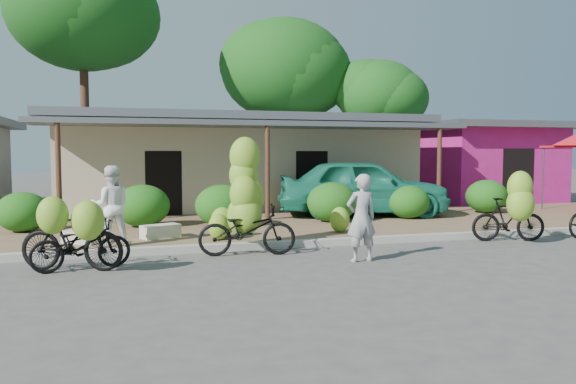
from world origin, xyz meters
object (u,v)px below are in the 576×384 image
at_px(bystander, 111,206).
at_px(vendor, 361,218).
at_px(tree_near_right, 374,93).
at_px(bike_far_left, 82,241).
at_px(bike_left, 70,237).
at_px(tree_center_right, 280,68).
at_px(bike_right, 513,212).
at_px(sack_far, 81,237).
at_px(tree_far_center, 78,9).
at_px(sack_near, 160,231).
at_px(bike_center, 246,209).
at_px(teal_van, 363,187).

bearing_deg(bystander, vendor, 149.14).
bearing_deg(tree_near_right, bike_far_left, -130.79).
relative_size(tree_near_right, bike_left, 3.36).
xyz_separation_m(tree_center_right, bike_right, (1.18, -15.45, -5.36)).
xyz_separation_m(tree_near_right, bystander, (-11.56, -12.01, -3.87)).
bearing_deg(sack_far, bystander, -38.96).
height_order(tree_far_center, tree_center_right, tree_far_center).
relative_size(bike_right, bystander, 1.05).
height_order(tree_far_center, sack_near, tree_far_center).
height_order(sack_far, vendor, vendor).
relative_size(bike_left, bike_center, 0.80).
bearing_deg(teal_van, sack_far, 123.41).
height_order(bike_far_left, sack_far, bike_far_left).
xyz_separation_m(tree_center_right, sack_far, (-8.19, -13.50, -5.82)).
relative_size(bike_far_left, bike_center, 0.75).
bearing_deg(sack_far, bike_far_left, -85.71).
height_order(sack_near, vendor, vendor).
height_order(bike_center, teal_van, bike_center).
bearing_deg(bike_right, bystander, 97.14).
height_order(bike_left, bike_center, bike_center).
distance_m(tree_far_center, teal_van, 14.99).
bearing_deg(teal_van, bike_far_left, 137.52).
relative_size(tree_far_center, bike_left, 5.52).
relative_size(bike_center, teal_van, 0.46).
xyz_separation_m(sack_far, bystander, (0.63, -0.51, 0.70)).
xyz_separation_m(tree_near_right, bike_center, (-8.91, -13.01, -3.92)).
bearing_deg(tree_center_right, teal_van, -91.52).
relative_size(tree_center_right, sack_near, 9.88).
distance_m(sack_near, vendor, 4.83).
relative_size(bystander, teal_van, 0.32).
distance_m(sack_near, bystander, 1.49).
height_order(bike_left, teal_van, teal_van).
xyz_separation_m(bike_far_left, sack_far, (-0.18, 2.41, -0.26)).
bearing_deg(vendor, tree_far_center, -72.93).
height_order(tree_near_right, bike_far_left, tree_near_right).
height_order(bike_right, teal_van, teal_van).
xyz_separation_m(bike_far_left, bike_center, (3.10, 0.91, 0.39)).
xyz_separation_m(bike_center, sack_near, (-1.60, 1.81, -0.64)).
height_order(tree_near_right, bystander, tree_near_right).
relative_size(vendor, bystander, 0.99).
distance_m(tree_far_center, bike_left, 17.15).
bearing_deg(bike_center, vendor, -119.20).
bearing_deg(vendor, teal_van, -117.72).
xyz_separation_m(bike_right, teal_van, (-1.45, 5.03, 0.28)).
bearing_deg(tree_far_center, vendor, -69.43).
xyz_separation_m(bike_far_left, teal_van, (7.73, 5.50, 0.48)).
distance_m(tree_near_right, bike_left, 18.97).
distance_m(tree_center_right, teal_van, 11.59).
height_order(tree_far_center, bike_left, tree_far_center).
distance_m(sack_near, teal_van, 6.87).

